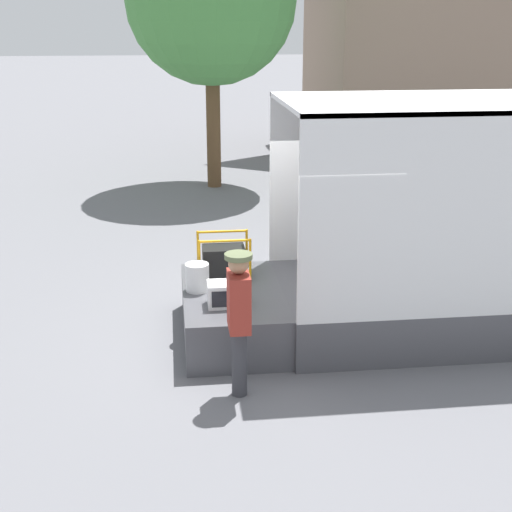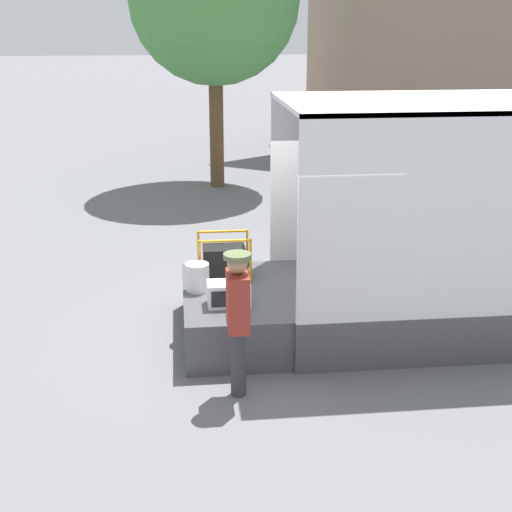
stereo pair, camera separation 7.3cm
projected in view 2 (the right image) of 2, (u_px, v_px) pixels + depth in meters
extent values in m
plane|color=slate|center=(281.00, 333.00, 9.99)|extent=(160.00, 160.00, 0.00)
cube|color=#4C4C51|center=(451.00, 303.00, 10.14)|extent=(4.89, 2.48, 0.67)
cube|color=white|center=(431.00, 175.00, 10.77)|extent=(4.89, 0.06, 2.53)
cube|color=white|center=(500.00, 218.00, 8.49)|extent=(4.89, 0.06, 2.53)
cube|color=white|center=(470.00, 101.00, 9.24)|extent=(4.89, 2.48, 0.06)
cylinder|color=#3370B2|center=(355.00, 250.00, 10.72)|extent=(0.33, 0.33, 0.42)
cube|color=olive|center=(457.00, 282.00, 9.63)|extent=(0.44, 0.32, 0.27)
cube|color=#4C4C51|center=(233.00, 313.00, 9.81)|extent=(1.35, 2.36, 0.67)
cube|color=white|center=(229.00, 294.00, 9.16)|extent=(0.55, 0.34, 0.31)
cube|color=black|center=(225.00, 299.00, 8.99)|extent=(0.35, 0.01, 0.21)
cube|color=black|center=(224.00, 262.00, 10.12)|extent=(0.59, 0.40, 0.46)
cylinder|color=slate|center=(241.00, 260.00, 10.14)|extent=(0.22, 0.22, 0.22)
cylinder|color=orange|center=(200.00, 262.00, 9.84)|extent=(0.04, 0.04, 0.64)
cylinder|color=orange|center=(250.00, 261.00, 9.91)|extent=(0.04, 0.04, 0.64)
cylinder|color=orange|center=(199.00, 252.00, 10.27)|extent=(0.04, 0.04, 0.64)
cylinder|color=orange|center=(247.00, 250.00, 10.34)|extent=(0.04, 0.04, 0.64)
cylinder|color=orange|center=(225.00, 241.00, 9.78)|extent=(0.70, 0.04, 0.04)
cylinder|color=orange|center=(223.00, 231.00, 10.21)|extent=(0.70, 0.04, 0.04)
cylinder|color=silver|center=(197.00, 277.00, 9.65)|extent=(0.32, 0.32, 0.38)
cylinder|color=#38383D|center=(238.00, 362.00, 8.23)|extent=(0.18, 0.18, 0.84)
cube|color=maroon|center=(238.00, 301.00, 7.99)|extent=(0.24, 0.44, 0.67)
sphere|color=tan|center=(237.00, 264.00, 7.85)|extent=(0.23, 0.23, 0.23)
cylinder|color=#606B47|center=(237.00, 256.00, 7.82)|extent=(0.31, 0.31, 0.06)
cube|color=gray|center=(469.00, 41.00, 23.29)|extent=(9.55, 6.34, 6.99)
cylinder|color=brown|center=(217.00, 133.00, 18.28)|extent=(0.36, 0.36, 2.78)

